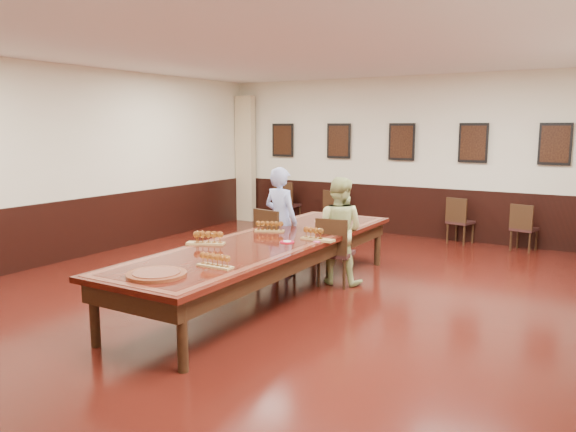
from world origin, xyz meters
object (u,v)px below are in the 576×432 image
Objects in this scene: spare_chair_b at (336,210)px; spare_chair_c at (461,220)px; spare_chair_a at (288,203)px; chair_woman at (336,251)px; carved_platter at (157,274)px; chair_man at (276,242)px; conference_table at (268,251)px; person_man at (281,221)px; person_woman at (338,231)px; spare_chair_d at (524,227)px.

spare_chair_b is 0.98× the size of spare_chair_c.
chair_woman is at bearing 128.27° from spare_chair_a.
carved_platter is (1.39, -6.82, 0.34)m from spare_chair_b.
spare_chair_b is at bearing -67.16° from chair_man.
spare_chair_b is 0.17× the size of conference_table.
conference_table is (0.47, -1.07, -0.20)m from person_man.
person_man reaches higher than chair_man.
conference_table is 7.20× the size of carved_platter.
spare_chair_b is (1.17, 0.02, -0.06)m from spare_chair_a.
spare_chair_c is (2.66, -0.05, 0.01)m from spare_chair_b.
chair_man is at bearing -8.16° from chair_woman.
chair_woman reaches higher than spare_chair_b.
person_man is (-1.76, -3.65, 0.36)m from spare_chair_c.
chair_man reaches higher than chair_woman.
person_man is at bearing 78.24° from spare_chair_c.
chair_man is 1.46× the size of carved_platter.
spare_chair_c is at bearing -105.49° from chair_man.
chair_woman is 0.19× the size of conference_table.
chair_woman is 0.98× the size of spare_chair_a.
chair_man is 1.01m from person_woman.
person_man is at bearing 62.48° from spare_chair_d.
chair_woman is 0.64× the size of person_woman.
spare_chair_c reaches higher than spare_chair_b.
carved_platter is at bearing -89.32° from conference_table.
conference_table is at bearing 117.66° from spare_chair_a.
chair_man is at bearing 99.61° from carved_platter.
spare_chair_b reaches higher than spare_chair_d.
spare_chair_a is 1.42× the size of carved_platter.
person_woman reaches higher than conference_table.
conference_table is at bearing 90.68° from carved_platter.
person_man reaches higher than spare_chair_c.
chair_woman is at bearing -170.63° from chair_man.
spare_chair_a is 5.40m from conference_table.
spare_chair_d is 0.53× the size of person_man.
person_woman reaches higher than spare_chair_b.
chair_woman is 3.06m from carved_platter.
spare_chair_c is (0.79, 3.77, -0.04)m from chair_woman.
chair_man is at bearing 118.01° from spare_chair_a.
chair_man reaches higher than spare_chair_a.
spare_chair_a is 3.83m from spare_chair_c.
conference_table is at bearing 126.53° from chair_man.
spare_chair_a is at bearing 118.12° from conference_table.
spare_chair_a is 1.18m from spare_chair_b.
spare_chair_c is 4.07m from person_man.
person_woman reaches higher than chair_woman.
carved_platter is at bearing 73.74° from person_woman.
chair_woman is 1.09m from conference_table.
person_man is at bearing 118.92° from spare_chair_a.
person_man is 2.32× the size of carved_platter.
spare_chair_d is at bearing -125.29° from chair_woman.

